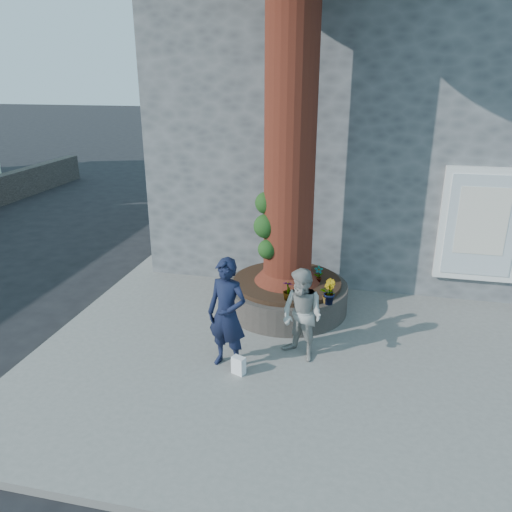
# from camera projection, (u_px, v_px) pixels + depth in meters

# --- Properties ---
(ground) EXTENTS (120.00, 120.00, 0.00)m
(ground) POSITION_uv_depth(u_px,v_px,m) (217.00, 364.00, 8.03)
(ground) COLOR black
(ground) RESTS_ON ground
(pavement) EXTENTS (9.00, 8.00, 0.12)m
(pavement) POSITION_uv_depth(u_px,v_px,m) (317.00, 341.00, 8.61)
(pavement) COLOR slate
(pavement) RESTS_ON ground
(yellow_line) EXTENTS (0.10, 30.00, 0.01)m
(yellow_line) POSITION_uv_depth(u_px,v_px,m) (80.00, 317.00, 9.57)
(yellow_line) COLOR yellow
(yellow_line) RESTS_ON ground
(stone_shop) EXTENTS (10.30, 8.30, 6.30)m
(stone_shop) POSITION_uv_depth(u_px,v_px,m) (386.00, 124.00, 13.00)
(stone_shop) COLOR #505255
(stone_shop) RESTS_ON ground
(planter) EXTENTS (2.30, 2.30, 0.60)m
(planter) POSITION_uv_depth(u_px,v_px,m) (287.00, 295.00, 9.55)
(planter) COLOR black
(planter) RESTS_ON pavement
(man) EXTENTS (0.73, 0.57, 1.76)m
(man) POSITION_uv_depth(u_px,v_px,m) (227.00, 314.00, 7.51)
(man) COLOR black
(man) RESTS_ON pavement
(woman) EXTENTS (0.92, 0.86, 1.50)m
(woman) POSITION_uv_depth(u_px,v_px,m) (302.00, 315.00, 7.76)
(woman) COLOR #9A9993
(woman) RESTS_ON pavement
(shopping_bag) EXTENTS (0.23, 0.19, 0.28)m
(shopping_bag) POSITION_uv_depth(u_px,v_px,m) (239.00, 365.00, 7.53)
(shopping_bag) COLOR white
(shopping_bag) RESTS_ON pavement
(plant_a) EXTENTS (0.19, 0.16, 0.32)m
(plant_a) POSITION_uv_depth(u_px,v_px,m) (319.00, 274.00, 9.29)
(plant_a) COLOR gray
(plant_a) RESTS_ON planter
(plant_b) EXTENTS (0.31, 0.31, 0.43)m
(plant_b) POSITION_uv_depth(u_px,v_px,m) (329.00, 292.00, 8.42)
(plant_b) COLOR gray
(plant_b) RESTS_ON planter
(plant_c) EXTENTS (0.21, 0.21, 0.35)m
(plant_c) POSITION_uv_depth(u_px,v_px,m) (288.00, 290.00, 8.57)
(plant_c) COLOR gray
(plant_c) RESTS_ON planter
(plant_d) EXTENTS (0.38, 0.37, 0.31)m
(plant_d) POSITION_uv_depth(u_px,v_px,m) (329.00, 295.00, 8.44)
(plant_d) COLOR gray
(plant_d) RESTS_ON planter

